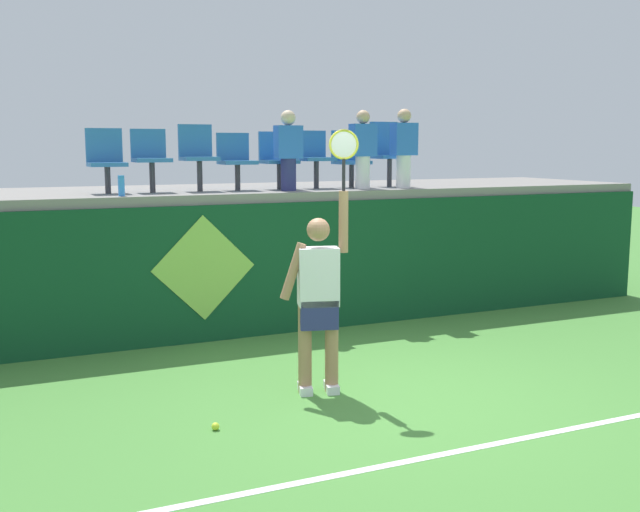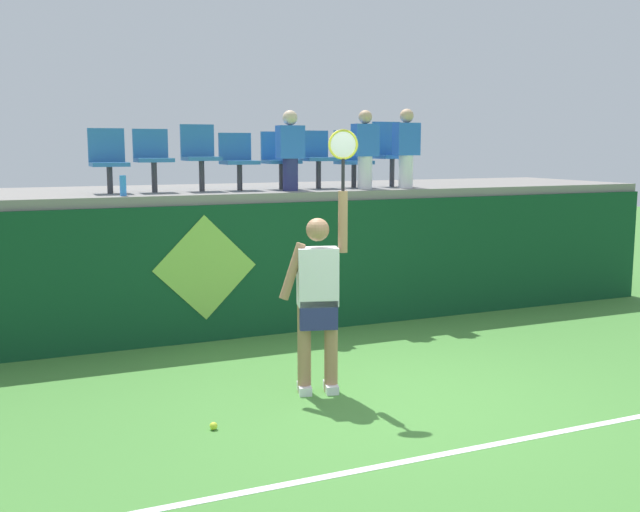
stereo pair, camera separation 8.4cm
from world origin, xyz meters
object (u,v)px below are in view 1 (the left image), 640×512
object	(u,v)px
stadium_chair_5	(314,155)
spectator_2	(363,148)
water_bottle	(121,186)
stadium_chair_7	(387,151)
stadium_chair_4	(277,157)
stadium_chair_2	(198,153)
tennis_ball	(215,426)
spectator_1	(404,147)
stadium_chair_3	(236,158)
stadium_chair_1	(150,156)
stadium_chair_6	(349,157)
tennis_player	(319,295)
spectator_0	(288,149)
stadium_chair_0	(106,158)

from	to	relation	value
stadium_chair_5	spectator_2	world-z (taller)	spectator_2
water_bottle	stadium_chair_7	distance (m)	3.92
stadium_chair_4	spectator_2	bearing A→B (deg)	-20.75
stadium_chair_2	spectator_2	bearing A→B (deg)	-10.74
tennis_ball	stadium_chair_4	xyz separation A→B (m)	(1.98, 3.66, 2.18)
spectator_1	tennis_ball	bearing A→B (deg)	-138.93
stadium_chair_3	stadium_chair_5	distance (m)	1.13
stadium_chair_1	stadium_chair_6	world-z (taller)	stadium_chair_6
tennis_ball	stadium_chair_6	world-z (taller)	stadium_chair_6
spectator_2	spectator_1	bearing A→B (deg)	-5.00
stadium_chair_4	tennis_ball	bearing A→B (deg)	-118.42
stadium_chair_5	spectator_1	xyz separation A→B (m)	(1.15, -0.46, 0.11)
stadium_chair_2	stadium_chair_5	world-z (taller)	stadium_chair_2
stadium_chair_2	stadium_chair_3	world-z (taller)	stadium_chair_2
stadium_chair_4	stadium_chair_5	size ratio (longest dim) A/B	0.98
stadium_chair_2	water_bottle	bearing A→B (deg)	-151.13
tennis_player	stadium_chair_6	size ratio (longest dim) A/B	3.16
water_bottle	spectator_0	world-z (taller)	spectator_0
water_bottle	stadium_chair_5	distance (m)	2.79
tennis_player	spectator_1	size ratio (longest dim) A/B	2.32
tennis_player	tennis_ball	xyz separation A→B (m)	(-1.19, -0.54, -0.92)
stadium_chair_5	spectator_1	size ratio (longest dim) A/B	0.73
stadium_chair_6	spectator_0	size ratio (longest dim) A/B	0.77
tennis_player	stadium_chair_5	size ratio (longest dim) A/B	3.18
stadium_chair_4	spectator_1	bearing A→B (deg)	-15.32
tennis_ball	water_bottle	world-z (taller)	water_bottle
stadium_chair_6	tennis_ball	bearing A→B (deg)	-129.87
stadium_chair_0	stadium_chair_7	world-z (taller)	stadium_chair_7
tennis_ball	stadium_chair_1	world-z (taller)	stadium_chair_1
tennis_player	spectator_1	xyz separation A→B (m)	(2.47, 2.65, 1.39)
stadium_chair_1	tennis_player	bearing A→B (deg)	-73.59
stadium_chair_5	stadium_chair_7	size ratio (longest dim) A/B	0.85
stadium_chair_3	spectator_2	bearing A→B (deg)	-13.72
stadium_chair_3	spectator_0	distance (m)	0.72
stadium_chair_0	stadium_chair_5	bearing A→B (deg)	-0.14
water_bottle	stadium_chair_4	size ratio (longest dim) A/B	0.31
spectator_0	spectator_2	world-z (taller)	spectator_2
stadium_chair_0	stadium_chair_4	xyz separation A→B (m)	(2.24, -0.00, -0.00)
stadium_chair_7	spectator_1	distance (m)	0.47
tennis_ball	stadium_chair_4	distance (m)	4.69
stadium_chair_2	stadium_chair_7	xyz separation A→B (m)	(2.78, 0.01, 0.03)
tennis_player	stadium_chair_1	bearing A→B (deg)	106.41
stadium_chair_2	spectator_1	bearing A→B (deg)	-9.50
tennis_ball	stadium_chair_7	distance (m)	5.66
stadium_chair_4	stadium_chair_7	size ratio (longest dim) A/B	0.84
stadium_chair_0	tennis_player	bearing A→B (deg)	-64.93
tennis_player	spectator_2	xyz separation A→B (m)	(1.86, 2.70, 1.38)
stadium_chair_3	stadium_chair_5	world-z (taller)	stadium_chair_5
tennis_player	spectator_2	size ratio (longest dim) A/B	2.38
stadium_chair_3	spectator_0	bearing A→B (deg)	-33.77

